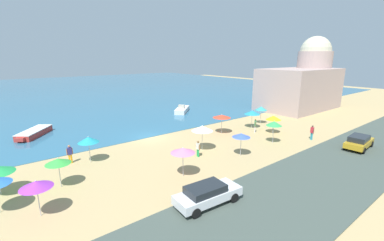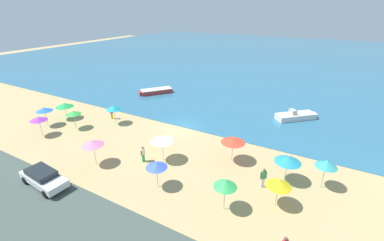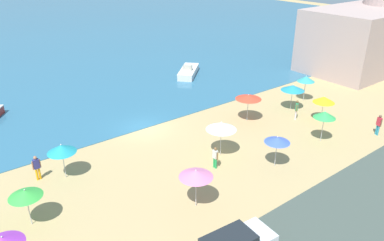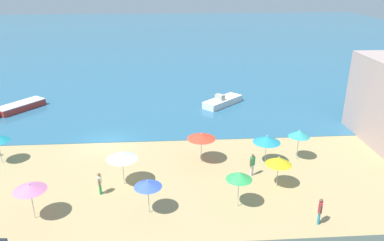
% 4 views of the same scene
% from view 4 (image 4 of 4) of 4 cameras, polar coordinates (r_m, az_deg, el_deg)
% --- Properties ---
extents(ground_plane, '(160.00, 160.00, 0.00)m').
position_cam_4_polar(ground_plane, '(34.65, -12.78, -3.34)').
color(ground_plane, tan).
extents(sea, '(150.00, 110.00, 0.05)m').
position_cam_4_polar(sea, '(87.39, -7.72, 12.16)').
color(sea, '#2E6687').
rests_on(sea, ground_plane).
extents(beach_umbrella_0, '(2.00, 2.00, 2.52)m').
position_cam_4_polar(beach_umbrella_0, '(25.02, -23.51, -9.31)').
color(beach_umbrella_0, '#B2B2B7').
rests_on(beach_umbrella_0, ground_plane).
extents(beach_umbrella_4, '(1.87, 1.87, 2.40)m').
position_cam_4_polar(beach_umbrella_4, '(27.02, 13.08, -6.00)').
color(beach_umbrella_4, '#B2B2B7').
rests_on(beach_umbrella_4, ground_plane).
extents(beach_umbrella_6, '(1.76, 1.76, 2.36)m').
position_cam_4_polar(beach_umbrella_6, '(23.73, -6.74, -9.60)').
color(beach_umbrella_6, '#B2B2B7').
rests_on(beach_umbrella_6, ground_plane).
extents(beach_umbrella_7, '(1.71, 1.71, 2.63)m').
position_cam_4_polar(beach_umbrella_7, '(24.24, 7.19, -8.35)').
color(beach_umbrella_7, '#B2B2B7').
rests_on(beach_umbrella_7, ground_plane).
extents(beach_umbrella_8, '(2.24, 2.24, 2.71)m').
position_cam_4_polar(beach_umbrella_8, '(26.88, -10.61, -5.22)').
color(beach_umbrella_8, '#B2B2B7').
rests_on(beach_umbrella_8, ground_plane).
extents(beach_umbrella_9, '(2.27, 2.27, 2.49)m').
position_cam_4_polar(beach_umbrella_9, '(29.62, 1.44, -2.45)').
color(beach_umbrella_9, '#B2B2B7').
rests_on(beach_umbrella_9, ground_plane).
extents(beach_umbrella_11, '(1.72, 1.72, 2.63)m').
position_cam_4_polar(beach_umbrella_11, '(31.22, 16.03, -1.92)').
color(beach_umbrella_11, '#B2B2B7').
rests_on(beach_umbrella_11, ground_plane).
extents(beach_umbrella_12, '(2.16, 2.16, 2.49)m').
position_cam_4_polar(beach_umbrella_12, '(29.88, 11.33, -2.82)').
color(beach_umbrella_12, '#B2B2B7').
rests_on(beach_umbrella_12, ground_plane).
extents(bather_0, '(0.34, 0.53, 1.77)m').
position_cam_4_polar(bather_0, '(24.50, 18.92, -12.75)').
color(bather_0, teal).
rests_on(bather_0, ground_plane).
extents(bather_1, '(0.22, 0.57, 1.62)m').
position_cam_4_polar(bather_1, '(26.82, -13.90, -9.13)').
color(bather_1, green).
rests_on(bather_1, ground_plane).
extents(bather_3, '(0.47, 0.40, 1.81)m').
position_cam_4_polar(bather_3, '(28.54, 9.18, -6.47)').
color(bather_3, silver).
rests_on(bather_3, ground_plane).
extents(skiff_nearshore, '(4.63, 5.29, 0.76)m').
position_cam_4_polar(skiff_nearshore, '(45.70, -24.69, 1.96)').
color(skiff_nearshore, '#B1332C').
rests_on(skiff_nearshore, sea).
extents(skiff_offshore, '(5.06, 4.85, 1.36)m').
position_cam_4_polar(skiff_offshore, '(43.23, 4.70, 2.93)').
color(skiff_offshore, silver).
rests_on(skiff_offshore, sea).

